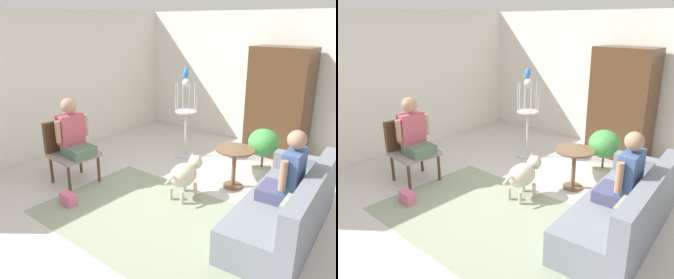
% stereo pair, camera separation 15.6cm
% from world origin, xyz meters
% --- Properties ---
extents(ground_plane, '(7.51, 7.51, 0.00)m').
position_xyz_m(ground_plane, '(0.00, 0.00, 0.00)').
color(ground_plane, beige).
extents(back_wall, '(6.46, 0.12, 2.52)m').
position_xyz_m(back_wall, '(0.00, 3.19, 1.26)').
color(back_wall, silver).
rests_on(back_wall, ground).
extents(left_wall, '(0.12, 6.86, 2.52)m').
position_xyz_m(left_wall, '(-2.99, 0.30, 1.26)').
color(left_wall, silver).
rests_on(left_wall, ground).
extents(area_rug, '(2.78, 1.91, 0.01)m').
position_xyz_m(area_rug, '(0.04, -0.30, 0.00)').
color(area_rug, gray).
rests_on(area_rug, ground).
extents(couch, '(0.99, 2.08, 0.79)m').
position_xyz_m(couch, '(1.43, 0.50, 0.29)').
color(couch, slate).
rests_on(couch, ground).
extents(armchair, '(0.63, 0.64, 0.93)m').
position_xyz_m(armchair, '(-1.66, -0.27, 0.55)').
color(armchair, '#4C331E').
rests_on(armchair, ground).
extents(person_on_couch, '(0.47, 0.56, 0.84)m').
position_xyz_m(person_on_couch, '(1.40, 0.46, 0.74)').
color(person_on_couch, '#47476A').
extents(person_on_armchair, '(0.50, 0.53, 0.82)m').
position_xyz_m(person_on_armchair, '(-1.50, -0.28, 0.81)').
color(person_on_armchair, '#506551').
extents(round_end_table, '(0.56, 0.56, 0.60)m').
position_xyz_m(round_end_table, '(0.38, 1.11, 0.43)').
color(round_end_table, brown).
rests_on(round_end_table, ground).
extents(dog, '(0.33, 0.78, 0.57)m').
position_xyz_m(dog, '(0.01, 0.42, 0.35)').
color(dog, beige).
rests_on(dog, ground).
extents(bird_cage_stand, '(0.38, 0.38, 1.41)m').
position_xyz_m(bird_cage_stand, '(-0.91, 1.65, 0.69)').
color(bird_cage_stand, silver).
rests_on(bird_cage_stand, ground).
extents(parrot, '(0.17, 0.10, 0.18)m').
position_xyz_m(parrot, '(-0.93, 1.65, 1.49)').
color(parrot, blue).
rests_on(parrot, bird_cage_stand).
extents(potted_plant, '(0.46, 0.46, 0.82)m').
position_xyz_m(potted_plant, '(0.60, 1.58, 0.53)').
color(potted_plant, beige).
rests_on(potted_plant, ground).
extents(armoire_cabinet, '(1.03, 0.56, 1.93)m').
position_xyz_m(armoire_cabinet, '(0.28, 2.78, 0.96)').
color(armoire_cabinet, '#4C331E').
rests_on(armoire_cabinet, ground).
extents(handbag, '(0.22, 0.13, 0.17)m').
position_xyz_m(handbag, '(-1.03, -0.77, 0.09)').
color(handbag, '#D8668C').
rests_on(handbag, ground).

